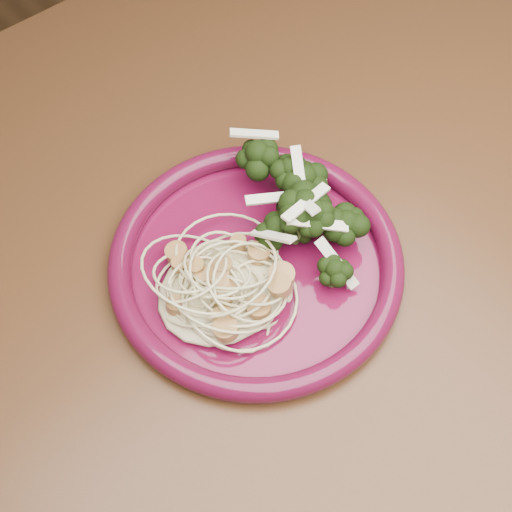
{
  "coord_description": "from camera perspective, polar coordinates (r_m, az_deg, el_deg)",
  "views": [
    {
      "loc": [
        -0.14,
        -0.28,
        1.29
      ],
      "look_at": [
        0.07,
        -0.02,
        0.77
      ],
      "focal_mm": 50.0,
      "sensor_mm": 36.0,
      "label": 1
    }
  ],
  "objects": [
    {
      "name": "spaghetti_pile",
      "position": [
        0.61,
        -2.83,
        -2.43
      ],
      "size": [
        0.12,
        0.11,
        0.03
      ],
      "primitive_type": "ellipsoid",
      "rotation": [
        0.0,
        0.0,
        0.09
      ],
      "color": "beige",
      "rests_on": "dinner_plate"
    },
    {
      "name": "scallop_cluster",
      "position": [
        0.58,
        -2.95,
        -0.93
      ],
      "size": [
        0.12,
        0.12,
        0.04
      ],
      "primitive_type": null,
      "rotation": [
        0.0,
        0.0,
        0.09
      ],
      "color": "#AA7E44",
      "rests_on": "spaghetti_pile"
    },
    {
      "name": "onion_garnish",
      "position": [
        0.61,
        3.46,
        4.91
      ],
      "size": [
        0.07,
        0.1,
        0.05
      ],
      "primitive_type": null,
      "rotation": [
        0.0,
        0.0,
        0.09
      ],
      "color": "beige",
      "rests_on": "broccoli_pile"
    },
    {
      "name": "dining_table",
      "position": [
        0.71,
        -5.57,
        -6.96
      ],
      "size": [
        1.2,
        0.8,
        0.75
      ],
      "color": "#472814",
      "rests_on": "ground"
    },
    {
      "name": "dinner_plate",
      "position": [
        0.63,
        -0.0,
        -0.5
      ],
      "size": [
        0.28,
        0.28,
        0.02
      ],
      "rotation": [
        0.0,
        0.0,
        0.09
      ],
      "color": "#550927",
      "rests_on": "dining_table"
    },
    {
      "name": "broccoli_pile",
      "position": [
        0.63,
        3.32,
        3.25
      ],
      "size": [
        0.1,
        0.15,
        0.05
      ],
      "primitive_type": "ellipsoid",
      "rotation": [
        0.0,
        0.0,
        0.09
      ],
      "color": "black",
      "rests_on": "dinner_plate"
    }
  ]
}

